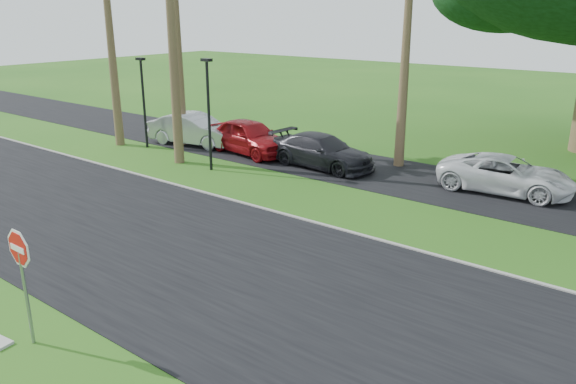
# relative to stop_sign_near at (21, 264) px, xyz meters

# --- Properties ---
(ground) EXTENTS (120.00, 120.00, 0.00)m
(ground) POSITION_rel_stop_sign_near_xyz_m (-0.50, 3.00, -1.77)
(ground) COLOR #235515
(ground) RESTS_ON ground
(road) EXTENTS (120.00, 8.00, 0.02)m
(road) POSITION_rel_stop_sign_near_xyz_m (-0.50, 5.00, -1.76)
(road) COLOR black
(road) RESTS_ON ground
(parking_strip) EXTENTS (120.00, 5.00, 0.02)m
(parking_strip) POSITION_rel_stop_sign_near_xyz_m (-0.50, 15.50, -1.76)
(parking_strip) COLOR black
(parking_strip) RESTS_ON ground
(curb) EXTENTS (120.00, 0.12, 0.06)m
(curb) POSITION_rel_stop_sign_near_xyz_m (-0.50, 9.05, -1.74)
(curb) COLOR gray
(curb) RESTS_ON ground
(stop_sign_near) EXTENTS (1.05, 0.07, 2.62)m
(stop_sign_near) POSITION_rel_stop_sign_near_xyz_m (0.00, 0.00, 0.00)
(stop_sign_near) COLOR gray
(stop_sign_near) RESTS_ON ground
(streetlight_left) EXTENTS (0.45, 0.25, 4.34)m
(streetlight_left) POSITION_rel_stop_sign_near_xyz_m (-12.00, 12.50, 0.72)
(streetlight_left) COLOR black
(streetlight_left) RESTS_ON ground
(streetlight_right) EXTENTS (0.45, 0.25, 4.64)m
(streetlight_right) POSITION_rel_stop_sign_near_xyz_m (-6.50, 11.50, 0.88)
(streetlight_right) COLOR black
(streetlight_right) RESTS_ON ground
(car_silver) EXTENTS (4.95, 2.50, 1.56)m
(car_silver) POSITION_rel_stop_sign_near_xyz_m (-10.46, 14.28, -0.99)
(car_silver) COLOR #A2A4A9
(car_silver) RESTS_ON ground
(car_red) EXTENTS (4.99, 2.63, 1.62)m
(car_red) POSITION_rel_stop_sign_near_xyz_m (-7.07, 14.62, -0.96)
(car_red) COLOR maroon
(car_red) RESTS_ON ground
(car_dark) EXTENTS (4.93, 2.23, 1.40)m
(car_dark) POSITION_rel_stop_sign_near_xyz_m (-3.00, 14.73, -1.07)
(car_dark) COLOR black
(car_dark) RESTS_ON ground
(car_minivan) EXTENTS (5.01, 2.60, 1.35)m
(car_minivan) POSITION_rel_stop_sign_near_xyz_m (4.36, 16.03, -1.10)
(car_minivan) COLOR silver
(car_minivan) RESTS_ON ground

